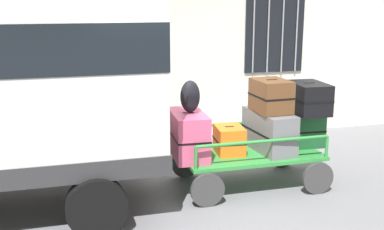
{
  "coord_description": "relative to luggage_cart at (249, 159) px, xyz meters",
  "views": [
    {
      "loc": [
        -1.6,
        -6.24,
        2.65
      ],
      "look_at": [
        0.1,
        -0.09,
        1.11
      ],
      "focal_mm": 45.11,
      "sensor_mm": 36.0,
      "label": 1
    }
  ],
  "objects": [
    {
      "name": "ground_plane",
      "position": [
        -0.96,
        0.09,
        -0.4
      ],
      "size": [
        40.0,
        40.0,
        0.0
      ],
      "primitive_type": "plane",
      "color": "slate"
    },
    {
      "name": "building_wall",
      "position": [
        -0.95,
        2.65,
        2.1
      ],
      "size": [
        12.0,
        0.38,
        5.0
      ],
      "color": "silver",
      "rests_on": "ground"
    },
    {
      "name": "luggage_cart",
      "position": [
        0.0,
        0.0,
        0.0
      ],
      "size": [
        2.06,
        1.17,
        0.51
      ],
      "color": "#2D8438",
      "rests_on": "ground"
    },
    {
      "name": "cart_railing",
      "position": [
        -0.0,
        0.0,
        0.37
      ],
      "size": [
        1.93,
        1.03,
        0.32
      ],
      "color": "#2D8438",
      "rests_on": "luggage_cart"
    },
    {
      "name": "suitcase_left_bottom",
      "position": [
        -0.9,
        0.03,
        0.42
      ],
      "size": [
        0.49,
        0.9,
        0.63
      ],
      "color": "#CC4C72",
      "rests_on": "luggage_cart"
    },
    {
      "name": "suitcase_midleft_bottom",
      "position": [
        -0.3,
        0.03,
        0.3
      ],
      "size": [
        0.43,
        0.53,
        0.39
      ],
      "color": "orange",
      "rests_on": "luggage_cart"
    },
    {
      "name": "suitcase_center_bottom",
      "position": [
        0.3,
        0.01,
        0.39
      ],
      "size": [
        0.5,
        0.98,
        0.58
      ],
      "color": "slate",
      "rests_on": "luggage_cart"
    },
    {
      "name": "suitcase_center_middle",
      "position": [
        0.3,
        -0.0,
        0.91
      ],
      "size": [
        0.47,
        0.62,
        0.46
      ],
      "color": "brown",
      "rests_on": "suitcase_center_bottom"
    },
    {
      "name": "suitcase_midright_bottom",
      "position": [
        0.9,
        0.0,
        0.36
      ],
      "size": [
        0.51,
        0.3,
        0.52
      ],
      "color": "#194C28",
      "rests_on": "luggage_cart"
    },
    {
      "name": "suitcase_midright_middle",
      "position": [
        0.9,
        0.02,
        0.84
      ],
      "size": [
        0.5,
        0.71,
        0.45
      ],
      "color": "black",
      "rests_on": "suitcase_midright_bottom"
    },
    {
      "name": "backpack",
      "position": [
        -0.88,
        0.01,
        0.96
      ],
      "size": [
        0.27,
        0.22,
        0.44
      ],
      "color": "black",
      "rests_on": "suitcase_left_bottom"
    }
  ]
}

